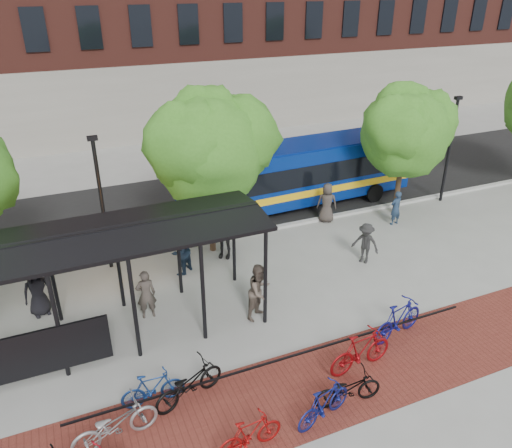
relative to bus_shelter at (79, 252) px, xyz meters
name	(u,v)px	position (x,y,z in m)	size (l,w,h in m)	color
ground	(318,274)	(8.13, 0.48, -3.00)	(160.00, 160.00, 0.00)	#9E9E99
asphalt_street	(239,196)	(8.13, 8.48, -2.99)	(160.00, 8.00, 0.01)	black
curb	(273,228)	(8.13, 4.48, -2.94)	(160.00, 0.25, 0.12)	#B7B7B2
brick_strip	(345,377)	(6.13, -4.52, -3.00)	(24.00, 3.00, 0.01)	maroon
bike_rack_rail	(288,370)	(4.83, -3.62, -3.00)	(12.00, 0.05, 0.95)	black
bus_shelter	(79,252)	(0.00, 0.00, 0.00)	(10.60, 3.07, 3.60)	black
tree_b	(210,143)	(5.23, 3.83, 1.46)	(5.15, 4.20, 6.47)	#382619
tree_c	(407,128)	(14.22, 3.83, 1.06)	(4.66, 3.80, 5.92)	#382619
lamp_post_left	(102,201)	(1.13, 4.08, -0.25)	(0.35, 0.20, 5.12)	black
lamp_post_right	(450,147)	(17.13, 4.08, -0.25)	(0.35, 0.20, 5.12)	black
bus	(298,171)	(10.32, 6.38, -1.23)	(11.47, 3.05, 3.07)	navy
bike_2	(115,424)	(0.01, -4.18, -2.45)	(0.73, 2.09, 1.10)	#959698
bike_3	(153,388)	(1.10, -3.35, -2.51)	(0.46, 1.64, 0.99)	navy
bike_4	(189,384)	(1.98, -3.59, -2.46)	(0.71, 2.04, 1.07)	black
bike_5	(250,434)	(2.83, -5.65, -2.50)	(0.47, 1.66, 1.00)	#9A0E0E
bike_7	(324,404)	(4.84, -5.55, -2.47)	(0.50, 1.77, 1.06)	navy
bike_8	(348,389)	(5.68, -5.31, -2.52)	(0.64, 1.83, 0.96)	black
bike_9	(361,351)	(6.70, -4.37, -2.38)	(0.58, 2.07, 1.24)	maroon
bike_11	(398,320)	(8.54, -3.63, -2.37)	(0.59, 2.10, 1.26)	navy
pedestrian_0	(37,290)	(-1.42, 1.93, -2.09)	(0.89, 0.58, 1.82)	black
pedestrian_1	(146,294)	(1.76, 0.39, -2.14)	(0.63, 0.41, 1.72)	#443C36
pedestrian_2	(180,250)	(3.50, 2.57, -2.05)	(0.92, 0.72, 1.90)	#1A293E
pedestrian_4	(224,234)	(5.38, 3.09, -2.02)	(1.15, 0.48, 1.97)	#242424
pedestrian_6	(327,203)	(10.70, 4.28, -2.09)	(0.89, 0.58, 1.82)	#403833
pedestrian_7	(396,208)	(13.36, 2.82, -2.21)	(0.58, 0.38, 1.58)	#22354F
pedestrian_8	(260,291)	(5.10, -1.02, -2.04)	(0.93, 0.73, 1.91)	brown
pedestrian_9	(365,243)	(10.20, 0.55, -2.18)	(1.06, 0.61, 1.64)	#262626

